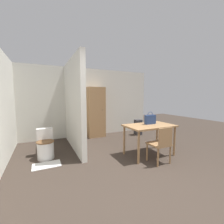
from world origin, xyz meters
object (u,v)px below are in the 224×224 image
(wooden_chair, at_px, (161,143))
(dining_table, at_px, (149,128))
(toilet, at_px, (45,146))
(space_heater, at_px, (138,127))
(wooden_cabinet, at_px, (96,112))
(handbag, at_px, (150,119))

(wooden_chair, bearing_deg, dining_table, 79.69)
(dining_table, relative_size, toilet, 1.76)
(dining_table, height_order, space_heater, dining_table)
(dining_table, xyz_separation_m, wooden_cabinet, (-0.62, 2.26, 0.22))
(dining_table, xyz_separation_m, wooden_chair, (-0.09, -0.50, -0.23))
(toilet, distance_m, handbag, 2.68)
(toilet, xyz_separation_m, handbag, (2.47, -0.84, 0.60))
(dining_table, distance_m, wooden_cabinet, 2.36)
(dining_table, height_order, toilet, dining_table)
(wooden_cabinet, relative_size, space_heater, 3.10)
(handbag, bearing_deg, wooden_chair, -107.21)
(wooden_cabinet, bearing_deg, space_heater, -17.42)
(dining_table, xyz_separation_m, space_heater, (0.93, 1.77, -0.39))
(wooden_cabinet, bearing_deg, toilet, -142.90)
(space_heater, bearing_deg, handbag, -116.38)
(wooden_chair, height_order, wooden_cabinet, wooden_cabinet)
(dining_table, xyz_separation_m, handbag, (0.10, 0.09, 0.21))
(wooden_cabinet, bearing_deg, dining_table, -74.61)
(wooden_chair, distance_m, toilet, 2.71)
(toilet, height_order, handbag, handbag)
(dining_table, relative_size, handbag, 3.76)
(toilet, relative_size, handbag, 2.14)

